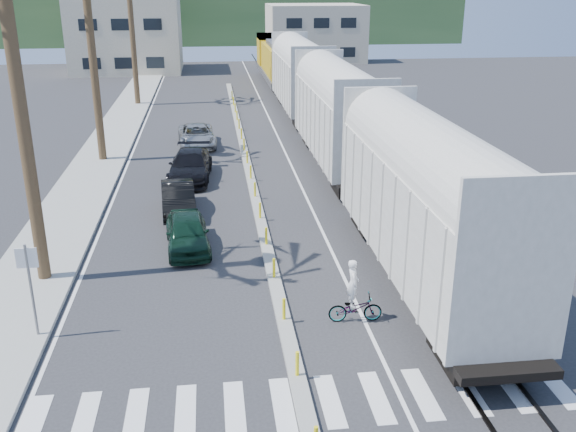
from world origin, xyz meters
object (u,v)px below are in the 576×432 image
(car_lead, at_px, (187,233))
(cyclist, at_px, (355,302))
(street_sign, at_px, (30,278))
(car_second, at_px, (178,198))

(car_lead, height_order, cyclist, cyclist)
(street_sign, relative_size, cyclist, 1.45)
(street_sign, bearing_deg, car_lead, 55.91)
(car_second, distance_m, cyclist, 12.09)
(car_lead, xyz_separation_m, car_second, (-0.51, 4.27, -0.01))
(cyclist, bearing_deg, street_sign, 92.03)
(street_sign, xyz_separation_m, cyclist, (9.48, -0.12, -1.31))
(car_second, bearing_deg, street_sign, -113.65)
(street_sign, height_order, cyclist, street_sign)
(street_sign, relative_size, car_lead, 0.72)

